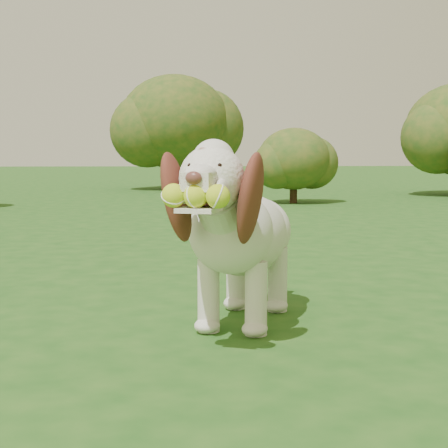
{
  "coord_description": "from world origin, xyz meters",
  "views": [
    {
      "loc": [
        -0.31,
        -3.25,
        0.8
      ],
      "look_at": [
        -0.07,
        -0.41,
        0.5
      ],
      "focal_mm": 55.0,
      "sensor_mm": 36.0,
      "label": 1
    }
  ],
  "objects": [
    {
      "name": "ground",
      "position": [
        0.0,
        0.0,
        0.0
      ],
      "size": [
        80.0,
        80.0,
        0.0
      ],
      "primitive_type": "plane",
      "color": "#1B4A15",
      "rests_on": "ground"
    },
    {
      "name": "shrub_c",
      "position": [
        1.74,
        7.61,
        0.71
      ],
      "size": [
        1.16,
        1.16,
        1.21
      ],
      "color": "#382314",
      "rests_on": "ground"
    },
    {
      "name": "shrub_i",
      "position": [
        -0.1,
        12.08,
        1.49
      ],
      "size": [
        2.44,
        2.44,
        2.53
      ],
      "color": "#382314",
      "rests_on": "ground"
    },
    {
      "name": "dog",
      "position": [
        0.03,
        -0.16,
        0.45
      ],
      "size": [
        0.75,
        1.28,
        0.85
      ],
      "rotation": [
        0.0,
        0.0,
        -0.36
      ],
      "color": "silver",
      "rests_on": "ground"
    }
  ]
}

